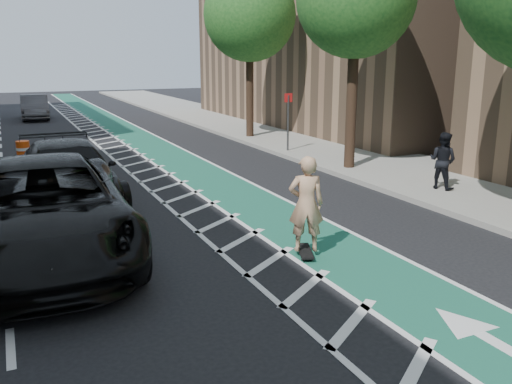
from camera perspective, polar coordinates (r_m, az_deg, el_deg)
ground at (r=9.00m, az=-3.25°, el=-11.77°), size 120.00×120.00×0.00m
bike_lane at (r=18.94m, az=-6.10°, el=2.06°), size 2.00×90.00×0.01m
buffer_strip at (r=18.52m, az=-10.49°, el=1.62°), size 1.40×90.00×0.01m
sidewalk_right at (r=21.86m, az=10.25°, el=3.71°), size 5.00×90.00×0.15m
curb_right at (r=20.56m, az=4.64°, el=3.26°), size 0.12×90.00×0.16m
tree_r_d at (r=25.99m, az=-0.25°, el=18.15°), size 4.20×4.20×7.90m
sign_post at (r=22.36m, az=3.40°, el=7.45°), size 0.35×0.08×2.47m
skateboard at (r=11.06m, az=5.18°, el=-6.22°), size 0.57×0.92×0.12m
skateboarder at (r=10.76m, az=5.30°, el=-1.26°), size 0.83×0.70×1.94m
suv_near at (r=11.53m, az=-21.34°, el=-1.72°), size 3.57×7.17×1.95m
suv_far at (r=15.42m, az=-19.18°, el=1.76°), size 2.51×5.85×1.68m
car_grey at (r=38.01m, az=-22.27°, el=8.28°), size 1.80×4.72×1.54m
pedestrian at (r=16.68m, az=19.05°, el=3.15°), size 0.86×0.97×1.66m
barrel_b at (r=17.62m, az=-21.23°, el=1.61°), size 0.63×0.63×0.87m
barrel_c at (r=22.33m, az=-23.28°, el=3.83°), size 0.61×0.61×0.84m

